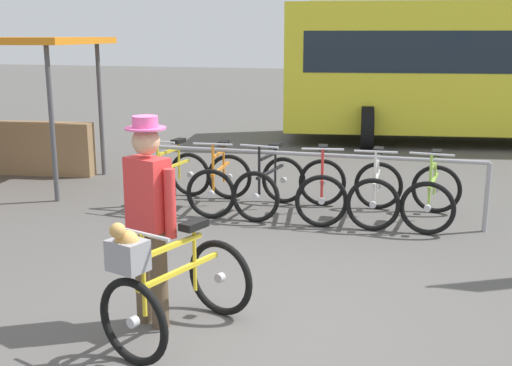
% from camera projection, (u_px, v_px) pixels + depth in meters
% --- Properties ---
extents(ground_plane, '(80.00, 80.00, 0.00)m').
position_uv_depth(ground_plane, '(256.00, 326.00, 5.17)').
color(ground_plane, '#514F4C').
extents(bike_rack_rail, '(4.61, 0.20, 0.88)m').
position_uv_depth(bike_rack_rail, '(301.00, 165.00, 8.08)').
color(bike_rack_rail, '#99999E').
rests_on(bike_rack_rail, ground).
extents(racked_bike_yellow, '(0.76, 1.17, 0.98)m').
position_uv_depth(racked_bike_yellow, '(173.00, 179.00, 8.79)').
color(racked_bike_yellow, black).
rests_on(racked_bike_yellow, ground).
extents(racked_bike_orange, '(0.76, 1.14, 0.97)m').
position_uv_depth(racked_bike_orange, '(221.00, 182.00, 8.61)').
color(racked_bike_orange, black).
rests_on(racked_bike_orange, ground).
extents(racked_bike_black, '(0.77, 1.18, 0.98)m').
position_uv_depth(racked_bike_black, '(270.00, 185.00, 8.44)').
color(racked_bike_black, black).
rests_on(racked_bike_black, ground).
extents(racked_bike_red, '(0.85, 1.21, 0.98)m').
position_uv_depth(racked_bike_red, '(322.00, 188.00, 8.26)').
color(racked_bike_red, black).
rests_on(racked_bike_red, ground).
extents(racked_bike_white, '(0.70, 1.11, 0.97)m').
position_uv_depth(racked_bike_white, '(376.00, 192.00, 8.08)').
color(racked_bike_white, black).
rests_on(racked_bike_white, ground).
extents(racked_bike_lime, '(0.75, 1.16, 0.98)m').
position_uv_depth(racked_bike_lime, '(432.00, 195.00, 7.91)').
color(racked_bike_lime, black).
rests_on(racked_bike_lime, ground).
extents(featured_bicycle, '(0.96, 1.25, 1.09)m').
position_uv_depth(featured_bicycle, '(169.00, 284.00, 4.77)').
color(featured_bicycle, black).
rests_on(featured_bicycle, ground).
extents(person_with_featured_bike, '(0.50, 0.32, 1.72)m').
position_uv_depth(person_with_featured_bike, '(149.00, 213.00, 5.00)').
color(person_with_featured_bike, brown).
rests_on(person_with_featured_bike, ground).
extents(market_stall, '(3.41, 2.74, 2.30)m').
position_uv_depth(market_stall, '(9.00, 95.00, 10.13)').
color(market_stall, '#4C4C51').
rests_on(market_stall, ground).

